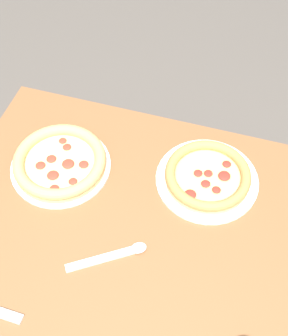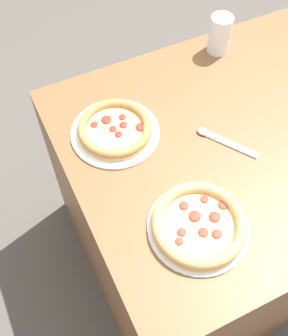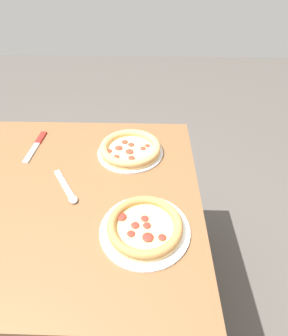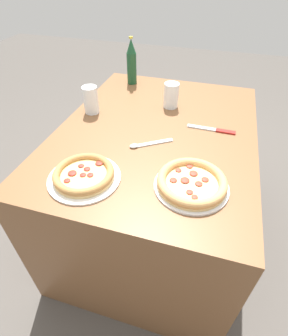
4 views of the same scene
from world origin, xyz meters
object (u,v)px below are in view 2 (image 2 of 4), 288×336
(glass_red_wine, at_px, (219,36))
(spoon, at_px, (219,139))
(pizza_veggie, at_px, (199,225))
(pizza_salami, at_px, (115,129))

(glass_red_wine, height_order, spoon, glass_red_wine)
(pizza_veggie, bearing_deg, pizza_salami, 100.15)
(pizza_salami, relative_size, glass_red_wine, 1.99)
(pizza_salami, bearing_deg, glass_red_wine, 21.83)
(pizza_salami, relative_size, spoon, 1.53)
(pizza_salami, xyz_separation_m, glass_red_wine, (0.48, 0.19, 0.04))
(pizza_veggie, bearing_deg, glass_red_wine, 54.82)
(pizza_veggie, xyz_separation_m, glass_red_wine, (0.41, 0.58, 0.04))
(glass_red_wine, bearing_deg, spoon, -120.27)
(pizza_salami, distance_m, glass_red_wine, 0.52)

